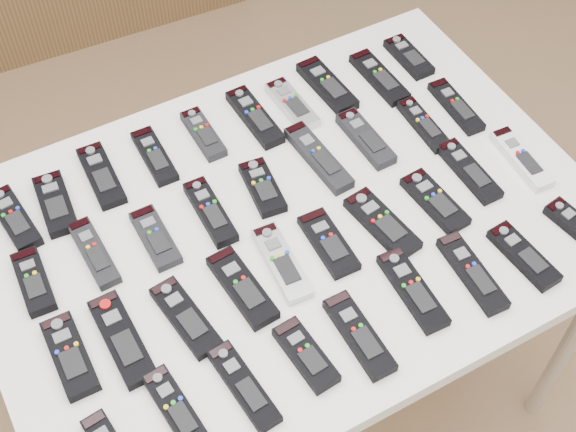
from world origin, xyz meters
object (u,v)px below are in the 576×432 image
remote_6 (292,105)px  remote_34 (413,290)px  remote_26 (435,201)px  remote_27 (469,171)px  remote_17 (424,125)px  table (288,238)px  remote_4 (203,134)px  remote_12 (155,238)px  remote_31 (244,386)px  remote_36 (524,256)px  remote_18 (456,106)px  remote_24 (329,243)px  remote_33 (359,335)px  remote_30 (177,410)px  remote_25 (382,224)px  remote_11 (94,253)px  remote_13 (210,212)px  remote_2 (101,176)px  remote_15 (318,157)px  remote_16 (366,139)px  remote_32 (306,355)px  remote_19 (70,356)px  remote_8 (379,77)px  remote_21 (186,317)px  remote_22 (242,288)px  remote_1 (56,204)px  remote_28 (521,159)px  remote_20 (122,339)px  remote_10 (34,282)px  remote_9 (409,57)px  remote_23 (282,263)px  remote_35 (472,273)px  remote_0 (14,219)px  remote_3 (154,156)px  remote_14 (263,187)px

remote_6 → remote_34: size_ratio=0.87×
remote_26 → remote_27: size_ratio=0.93×
remote_17 → remote_26: (-0.10, -0.19, -0.00)m
table → remote_4: 0.31m
remote_12 → remote_31: same height
remote_36 → remote_6: bearing=104.5°
remote_12 → remote_17: size_ratio=0.94×
remote_18 → remote_24: same height
remote_4 → remote_33: 0.60m
remote_30 → remote_25: bearing=12.3°
remote_11 → remote_13: bearing=-6.4°
remote_12 → remote_34: size_ratio=0.82×
remote_2 → remote_15: bearing=-20.4°
remote_16 → remote_32: (-0.38, -0.40, 0.00)m
remote_19 → remote_32: size_ratio=1.14×
remote_4 → remote_18: (0.54, -0.20, -0.00)m
remote_4 → remote_8: size_ratio=0.83×
remote_21 → remote_22: size_ratio=0.97×
remote_1 → remote_28: bearing=-16.4°
remote_19 → remote_33: 0.53m
remote_4 → remote_12: bearing=-134.3°
remote_18 → remote_33: remote_33 is taller
remote_2 → remote_21: bearing=-85.7°
remote_19 → remote_12: bearing=36.4°
remote_6 → remote_30: (-0.53, -0.55, -0.00)m
remote_25 → remote_34: size_ratio=0.95×
remote_20 → table: bearing=12.5°
remote_10 → remote_25: 0.69m
remote_8 → remote_36: size_ratio=1.13×
remote_9 → remote_18: 0.19m
remote_21 → remote_32: 0.24m
remote_20 → remote_22: bearing=-2.8°
remote_21 → remote_30: 0.18m
remote_31 → remote_36: 0.61m
remote_2 → remote_16: (0.55, -0.18, 0.00)m
remote_23 → remote_35: bearing=-28.8°
remote_27 → remote_32: (-0.52, -0.21, 0.00)m
remote_0 → remote_9: remote_0 is taller
remote_0 → remote_6: bearing=-5.2°
remote_19 → remote_31: remote_19 is taller
remote_9 → remote_21: bearing=-152.9°
remote_8 → remote_25: bearing=-123.5°
remote_26 → remote_33: (-0.30, -0.19, 0.00)m
remote_3 → remote_16: size_ratio=0.95×
remote_15 → remote_26: size_ratio=1.25×
remote_32 → remote_36: size_ratio=0.91×
remote_14 → remote_12: bearing=-170.7°
remote_18 → remote_23: size_ratio=0.93×
remote_22 → remote_18: bearing=12.9°
table → remote_6: (0.17, 0.28, 0.07)m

